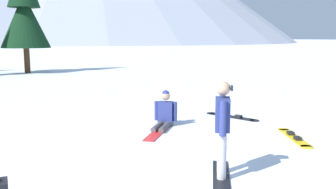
# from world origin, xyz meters

# --- Properties ---
(snowboarder_foreground) EXTENTS (1.04, 1.44, 1.65)m
(snowboarder_foreground) POSITION_xyz_m (2.20, 0.08, 0.87)
(snowboarder_foreground) COLOR black
(snowboarder_foreground) RESTS_ON ground_plane
(snowboarder_midground) EXTENTS (1.42, 1.61, 0.97)m
(snowboarder_midground) POSITION_xyz_m (2.82, 3.78, 0.33)
(snowboarder_midground) COLOR #4C4C51
(snowboarder_midground) RESTS_ON ground_plane
(loose_snowboard_far_spare) EXTENTS (0.93, 1.76, 0.09)m
(loose_snowboard_far_spare) POSITION_xyz_m (5.17, 4.02, 0.02)
(loose_snowboard_far_spare) COLOR black
(loose_snowboard_far_spare) RESTS_ON ground_plane
(loose_snowboard_near_left) EXTENTS (1.00, 1.80, 0.09)m
(loose_snowboard_near_left) POSITION_xyz_m (5.15, 1.44, 0.02)
(loose_snowboard_near_left) COLOR yellow
(loose_snowboard_near_left) RESTS_ON ground_plane
(pine_tree_tall) EXTENTS (3.23, 3.23, 7.64)m
(pine_tree_tall) POSITION_xyz_m (0.85, 21.81, 4.17)
(pine_tree_tall) COLOR #472D19
(pine_tree_tall) RESTS_ON ground_plane
(peak_east_ridge) EXTENTS (101.62, 101.62, 48.62)m
(peak_east_ridge) POSITION_xyz_m (139.50, 228.77, 25.40)
(peak_east_ridge) COLOR #B2B7C6
(peak_east_ridge) RESTS_ON ground_plane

